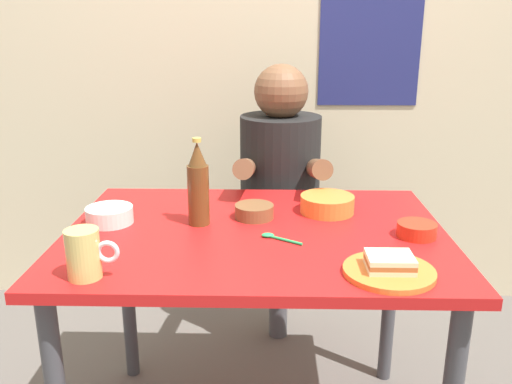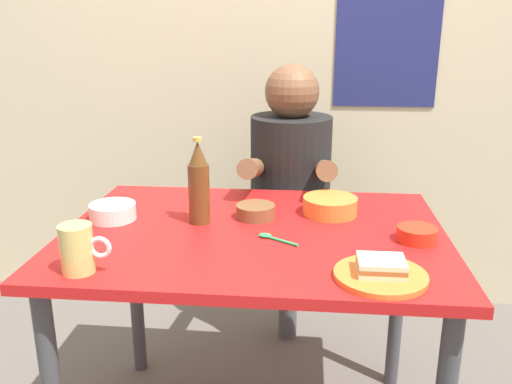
{
  "view_description": "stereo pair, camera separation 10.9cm",
  "coord_description": "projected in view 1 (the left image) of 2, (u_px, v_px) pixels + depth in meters",
  "views": [
    {
      "loc": [
        0.04,
        -1.46,
        1.31
      ],
      "look_at": [
        0.0,
        0.05,
        0.84
      ],
      "focal_mm": 37.82,
      "sensor_mm": 36.0,
      "label": 1
    },
    {
      "loc": [
        0.15,
        -1.46,
        1.31
      ],
      "look_at": [
        0.0,
        0.05,
        0.84
      ],
      "focal_mm": 37.82,
      "sensor_mm": 36.0,
      "label": 2
    }
  ],
  "objects": [
    {
      "name": "soup_bowl_orange",
      "position": [
        327.0,
        203.0,
        1.71
      ],
      "size": [
        0.17,
        0.17,
        0.05
      ],
      "color": "orange",
      "rests_on": "dining_table"
    },
    {
      "name": "spoon",
      "position": [
        275.0,
        237.0,
        1.5
      ],
      "size": [
        0.11,
        0.07,
        0.01
      ],
      "color": "#26A559",
      "rests_on": "dining_table"
    },
    {
      "name": "stool",
      "position": [
        279.0,
        262.0,
        2.28
      ],
      "size": [
        0.34,
        0.34,
        0.45
      ],
      "color": "#4C4C51",
      "rests_on": "ground"
    },
    {
      "name": "beer_bottle",
      "position": [
        198.0,
        186.0,
        1.58
      ],
      "size": [
        0.06,
        0.06,
        0.26
      ],
      "color": "#593819",
      "rests_on": "dining_table"
    },
    {
      "name": "sauce_bowl_chili",
      "position": [
        417.0,
        229.0,
        1.51
      ],
      "size": [
        0.11,
        0.11,
        0.04
      ],
      "color": "red",
      "rests_on": "dining_table"
    },
    {
      "name": "plate_orange",
      "position": [
        389.0,
        272.0,
        1.29
      ],
      "size": [
        0.22,
        0.22,
        0.01
      ],
      "primitive_type": "cylinder",
      "color": "orange",
      "rests_on": "dining_table"
    },
    {
      "name": "beer_mug",
      "position": [
        84.0,
        254.0,
        1.26
      ],
      "size": [
        0.13,
        0.08,
        0.12
      ],
      "color": "#D1BC66",
      "rests_on": "dining_table"
    },
    {
      "name": "sandwich",
      "position": [
        390.0,
        262.0,
        1.28
      ],
      "size": [
        0.11,
        0.09,
        0.04
      ],
      "color": "beige",
      "rests_on": "plate_orange"
    },
    {
      "name": "dining_table",
      "position": [
        256.0,
        259.0,
        1.59
      ],
      "size": [
        1.1,
        0.8,
        0.74
      ],
      "color": "red",
      "rests_on": "ground"
    },
    {
      "name": "person_seated",
      "position": [
        280.0,
        168.0,
        2.15
      ],
      "size": [
        0.33,
        0.56,
        0.72
      ],
      "color": "black",
      "rests_on": "stool"
    },
    {
      "name": "wall_back",
      "position": [
        262.0,
        27.0,
        2.4
      ],
      "size": [
        4.4,
        0.09,
        2.6
      ],
      "color": "beige",
      "rests_on": "ground"
    },
    {
      "name": "condiment_bowl_brown",
      "position": [
        254.0,
        211.0,
        1.66
      ],
      "size": [
        0.12,
        0.12,
        0.04
      ],
      "color": "brown",
      "rests_on": "dining_table"
    },
    {
      "name": "rice_bowl_white",
      "position": [
        109.0,
        214.0,
        1.61
      ],
      "size": [
        0.14,
        0.14,
        0.05
      ],
      "color": "silver",
      "rests_on": "dining_table"
    }
  ]
}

